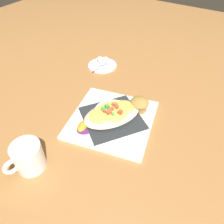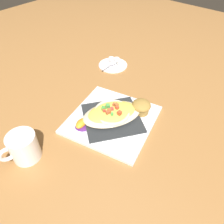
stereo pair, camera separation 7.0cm
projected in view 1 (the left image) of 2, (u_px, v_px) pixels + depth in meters
ground_plane at (112, 121)px, 0.73m from camera, size 2.60×2.60×0.00m
square_plate at (112, 120)px, 0.73m from camera, size 0.32×0.32×0.01m
folded_napkin at (112, 118)px, 0.72m from camera, size 0.25×0.25×0.01m
gratin_dish at (112, 113)px, 0.71m from camera, size 0.20×0.23×0.05m
muffin at (139, 104)px, 0.74m from camera, size 0.06×0.06×0.05m
orange_garnish at (83, 127)px, 0.68m from camera, size 0.06×0.06×0.02m
coffee_mug at (29, 158)px, 0.58m from camera, size 0.08×0.11×0.09m
creamer_saucer at (102, 65)px, 0.98m from camera, size 0.13×0.13×0.01m
spoon at (102, 63)px, 0.97m from camera, size 0.03×0.10×0.01m
creamer_cup_0 at (109, 62)px, 0.98m from camera, size 0.02×0.02×0.02m
creamer_cup_1 at (106, 60)px, 0.99m from camera, size 0.02×0.02×0.02m
creamer_cup_2 at (100, 59)px, 0.99m from camera, size 0.02×0.02×0.02m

